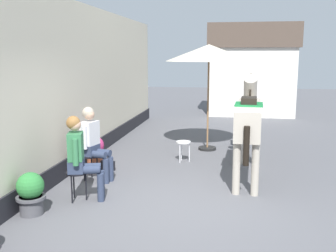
{
  "coord_description": "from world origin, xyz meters",
  "views": [
    {
      "loc": [
        0.8,
        -5.81,
        2.33
      ],
      "look_at": [
        -0.4,
        1.2,
        1.05
      ],
      "focal_mm": 42.36,
      "sensor_mm": 36.0,
      "label": 1
    }
  ],
  "objects_px": {
    "satchel_bag": "(108,166)",
    "seated_visitor_near": "(80,154)",
    "spare_stool_white": "(184,144)",
    "saddled_horse_center": "(249,117)",
    "cafe_parasol": "(209,54)",
    "seated_visitor_far": "(93,140)",
    "flower_planter_farthest": "(95,150)",
    "flower_planter_inner_near": "(31,193)"
  },
  "relations": [
    {
      "from": "saddled_horse_center",
      "to": "cafe_parasol",
      "type": "distance_m",
      "value": 2.55
    },
    {
      "from": "seated_visitor_near",
      "to": "saddled_horse_center",
      "type": "xyz_separation_m",
      "value": [
        2.68,
        1.8,
        0.38
      ]
    },
    {
      "from": "saddled_horse_center",
      "to": "cafe_parasol",
      "type": "relative_size",
      "value": 1.16
    },
    {
      "from": "satchel_bag",
      "to": "seated_visitor_far",
      "type": "bearing_deg",
      "value": -78.88
    },
    {
      "from": "saddled_horse_center",
      "to": "satchel_bag",
      "type": "xyz_separation_m",
      "value": [
        -2.79,
        -0.11,
        -1.06
      ]
    },
    {
      "from": "saddled_horse_center",
      "to": "cafe_parasol",
      "type": "xyz_separation_m",
      "value": [
        -0.92,
        2.05,
        1.2
      ]
    },
    {
      "from": "satchel_bag",
      "to": "flower_planter_farthest",
      "type": "bearing_deg",
      "value": 157.45
    },
    {
      "from": "satchel_bag",
      "to": "seated_visitor_near",
      "type": "bearing_deg",
      "value": -70.31
    },
    {
      "from": "cafe_parasol",
      "to": "flower_planter_inner_near",
      "type": "bearing_deg",
      "value": -116.63
    },
    {
      "from": "saddled_horse_center",
      "to": "flower_planter_inner_near",
      "type": "relative_size",
      "value": 4.69
    },
    {
      "from": "seated_visitor_far",
      "to": "satchel_bag",
      "type": "distance_m",
      "value": 0.94
    },
    {
      "from": "saddled_horse_center",
      "to": "seated_visitor_far",
      "type": "bearing_deg",
      "value": -165.02
    },
    {
      "from": "seated_visitor_far",
      "to": "cafe_parasol",
      "type": "height_order",
      "value": "cafe_parasol"
    },
    {
      "from": "seated_visitor_far",
      "to": "satchel_bag",
      "type": "xyz_separation_m",
      "value": [
        0.05,
        0.65,
        -0.68
      ]
    },
    {
      "from": "seated_visitor_near",
      "to": "seated_visitor_far",
      "type": "bearing_deg",
      "value": 99.16
    },
    {
      "from": "flower_planter_farthest",
      "to": "satchel_bag",
      "type": "height_order",
      "value": "flower_planter_farthest"
    },
    {
      "from": "seated_visitor_far",
      "to": "saddled_horse_center",
      "type": "bearing_deg",
      "value": 14.98
    },
    {
      "from": "flower_planter_inner_near",
      "to": "cafe_parasol",
      "type": "xyz_separation_m",
      "value": [
        2.27,
        4.53,
        2.03
      ]
    },
    {
      "from": "seated_visitor_near",
      "to": "seated_visitor_far",
      "type": "distance_m",
      "value": 1.05
    },
    {
      "from": "flower_planter_farthest",
      "to": "satchel_bag",
      "type": "xyz_separation_m",
      "value": [
        0.38,
        -0.3,
        -0.23
      ]
    },
    {
      "from": "seated_visitor_far",
      "to": "saddled_horse_center",
      "type": "height_order",
      "value": "saddled_horse_center"
    },
    {
      "from": "spare_stool_white",
      "to": "satchel_bag",
      "type": "xyz_separation_m",
      "value": [
        -1.44,
        -0.93,
        -0.3
      ]
    },
    {
      "from": "seated_visitor_far",
      "to": "flower_planter_farthest",
      "type": "distance_m",
      "value": 1.1
    },
    {
      "from": "flower_planter_inner_near",
      "to": "satchel_bag",
      "type": "xyz_separation_m",
      "value": [
        0.4,
        2.37,
        -0.23
      ]
    },
    {
      "from": "seated_visitor_far",
      "to": "flower_planter_inner_near",
      "type": "relative_size",
      "value": 2.17
    },
    {
      "from": "flower_planter_inner_near",
      "to": "spare_stool_white",
      "type": "relative_size",
      "value": 1.39
    },
    {
      "from": "seated_visitor_near",
      "to": "cafe_parasol",
      "type": "xyz_separation_m",
      "value": [
        1.76,
        3.85,
        1.59
      ]
    },
    {
      "from": "seated_visitor_near",
      "to": "satchel_bag",
      "type": "distance_m",
      "value": 1.82
    },
    {
      "from": "flower_planter_inner_near",
      "to": "satchel_bag",
      "type": "relative_size",
      "value": 2.29
    },
    {
      "from": "seated_visitor_far",
      "to": "saddled_horse_center",
      "type": "distance_m",
      "value": 2.97
    },
    {
      "from": "seated_visitor_near",
      "to": "cafe_parasol",
      "type": "distance_m",
      "value": 4.52
    },
    {
      "from": "saddled_horse_center",
      "to": "flower_planter_farthest",
      "type": "relative_size",
      "value": 4.69
    },
    {
      "from": "flower_planter_inner_near",
      "to": "flower_planter_farthest",
      "type": "distance_m",
      "value": 2.67
    },
    {
      "from": "satchel_bag",
      "to": "flower_planter_inner_near",
      "type": "bearing_deg",
      "value": -83.66
    },
    {
      "from": "seated_visitor_far",
      "to": "flower_planter_farthest",
      "type": "xyz_separation_m",
      "value": [
        -0.33,
        0.95,
        -0.44
      ]
    },
    {
      "from": "seated_visitor_near",
      "to": "flower_planter_inner_near",
      "type": "height_order",
      "value": "seated_visitor_near"
    },
    {
      "from": "flower_planter_inner_near",
      "to": "saddled_horse_center",
      "type": "bearing_deg",
      "value": 37.85
    },
    {
      "from": "seated_visitor_near",
      "to": "saddled_horse_center",
      "type": "height_order",
      "value": "saddled_horse_center"
    },
    {
      "from": "seated_visitor_near",
      "to": "cafe_parasol",
      "type": "height_order",
      "value": "cafe_parasol"
    },
    {
      "from": "spare_stool_white",
      "to": "satchel_bag",
      "type": "bearing_deg",
      "value": -147.12
    },
    {
      "from": "seated_visitor_near",
      "to": "cafe_parasol",
      "type": "relative_size",
      "value": 0.54
    },
    {
      "from": "seated_visitor_near",
      "to": "satchel_bag",
      "type": "bearing_deg",
      "value": 93.86
    }
  ]
}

